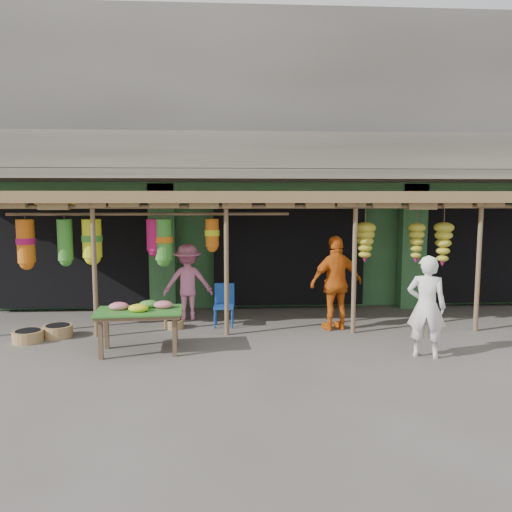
{
  "coord_description": "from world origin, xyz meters",
  "views": [
    {
      "loc": [
        -1.5,
        -9.73,
        2.65
      ],
      "look_at": [
        -0.86,
        1.0,
        1.41
      ],
      "focal_mm": 35.0,
      "sensor_mm": 36.0,
      "label": 1
    }
  ],
  "objects": [
    {
      "name": "building",
      "position": [
        -0.0,
        4.87,
        3.37
      ],
      "size": [
        16.4,
        6.8,
        7.0
      ],
      "color": "gray",
      "rests_on": "ground"
    },
    {
      "name": "person_shopper",
      "position": [
        -2.35,
        1.15,
        0.83
      ],
      "size": [
        1.09,
        0.65,
        1.67
      ],
      "primitive_type": "imported",
      "rotation": [
        0.0,
        0.0,
        3.17
      ],
      "color": "pink",
      "rests_on": "ground"
    },
    {
      "name": "basket_right",
      "position": [
        -2.58,
        0.38,
        0.09
      ],
      "size": [
        0.4,
        0.4,
        0.18
      ],
      "primitive_type": "cylinder",
      "rotation": [
        0.0,
        0.0,
        0.04
      ],
      "color": "olive",
      "rests_on": "ground"
    },
    {
      "name": "person_vendor",
      "position": [
        0.71,
        0.1,
        0.96
      ],
      "size": [
        1.21,
        0.75,
        1.92
      ],
      "primitive_type": "imported",
      "rotation": [
        0.0,
        0.0,
        3.41
      ],
      "color": "#D56014",
      "rests_on": "ground"
    },
    {
      "name": "ground",
      "position": [
        0.0,
        0.0,
        0.0
      ],
      "size": [
        80.0,
        80.0,
        0.0
      ],
      "primitive_type": "plane",
      "color": "#514C47",
      "rests_on": "ground"
    },
    {
      "name": "basket_mid",
      "position": [
        -5.19,
        -0.46,
        0.11
      ],
      "size": [
        0.56,
        0.56,
        0.21
      ],
      "primitive_type": "cylinder",
      "rotation": [
        0.0,
        0.0,
        0.02
      ],
      "color": "olive",
      "rests_on": "ground"
    },
    {
      "name": "blue_chair",
      "position": [
        -1.55,
        0.56,
        0.49
      ],
      "size": [
        0.44,
        0.45,
        0.88
      ],
      "rotation": [
        0.0,
        0.0,
        -0.07
      ],
      "color": "#163F92",
      "rests_on": "ground"
    },
    {
      "name": "basket_left",
      "position": [
        -4.75,
        -0.15,
        0.11
      ],
      "size": [
        0.57,
        0.57,
        0.23
      ],
      "primitive_type": "cylinder",
      "rotation": [
        0.0,
        0.0,
        0.05
      ],
      "color": "olive",
      "rests_on": "ground"
    },
    {
      "name": "awning",
      "position": [
        -0.16,
        0.79,
        2.57
      ],
      "size": [
        14.0,
        2.7,
        2.79
      ],
      "color": "brown",
      "rests_on": "ground"
    },
    {
      "name": "person_front",
      "position": [
        1.82,
        -1.76,
        0.86
      ],
      "size": [
        0.74,
        0.62,
        1.72
      ],
      "primitive_type": "imported",
      "rotation": [
        0.0,
        0.0,
        2.75
      ],
      "color": "white",
      "rests_on": "ground"
    },
    {
      "name": "flower_table",
      "position": [
        -2.99,
        -1.2,
        0.7
      ],
      "size": [
        1.51,
        0.95,
        0.87
      ],
      "rotation": [
        0.0,
        0.0,
        0.07
      ],
      "color": "brown",
      "rests_on": "ground"
    }
  ]
}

